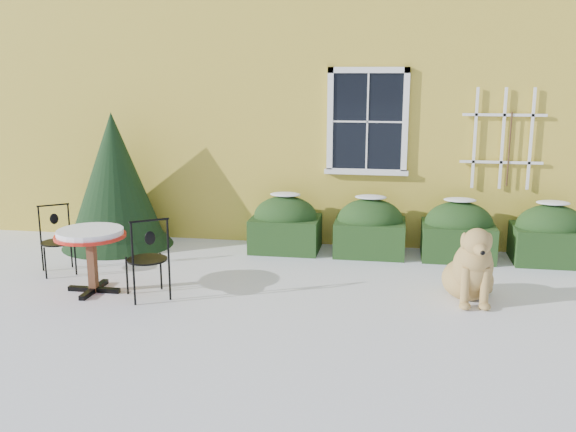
% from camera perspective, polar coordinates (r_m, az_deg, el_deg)
% --- Properties ---
extents(ground, '(80.00, 80.00, 0.00)m').
position_cam_1_polar(ground, '(7.59, -1.27, -8.29)').
color(ground, white).
rests_on(ground, ground).
extents(house, '(12.40, 8.40, 6.40)m').
position_cam_1_polar(house, '(14.03, 4.21, 14.70)').
color(house, yellow).
rests_on(house, ground).
extents(hedge_row, '(4.95, 0.80, 0.91)m').
position_cam_1_polar(hedge_row, '(9.79, 11.10, -1.23)').
color(hedge_row, black).
rests_on(hedge_row, ground).
extents(evergreen_shrub, '(1.75, 1.75, 2.12)m').
position_cam_1_polar(evergreen_shrub, '(10.47, -15.09, 1.99)').
color(evergreen_shrub, black).
rests_on(evergreen_shrub, ground).
extents(bistro_table, '(0.87, 0.87, 0.81)m').
position_cam_1_polar(bistro_table, '(8.34, -17.14, -2.06)').
color(bistro_table, black).
rests_on(bistro_table, ground).
extents(patio_chair_near, '(0.63, 0.63, 1.03)m').
position_cam_1_polar(patio_chair_near, '(7.98, -12.35, -3.65)').
color(patio_chair_near, black).
rests_on(patio_chair_near, ground).
extents(patio_chair_far, '(0.58, 0.57, 0.93)m').
position_cam_1_polar(patio_chair_far, '(9.37, -19.85, -1.98)').
color(patio_chair_far, black).
rests_on(patio_chair_far, ground).
extents(dog, '(0.69, 1.11, 0.99)m').
position_cam_1_polar(dog, '(8.03, 15.97, -4.63)').
color(dog, tan).
rests_on(dog, ground).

